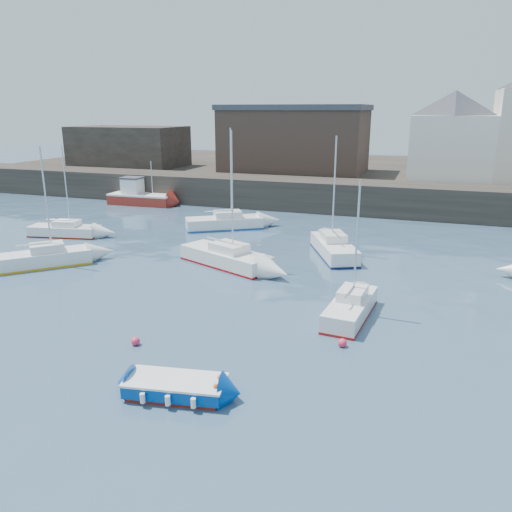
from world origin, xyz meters
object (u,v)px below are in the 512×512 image
(blue_dinghy, at_px, (176,387))
(buoy_mid, at_px, (342,347))
(buoy_near, at_px, (136,345))
(sailboat_e, at_px, (65,230))
(buoy_far, at_px, (242,260))
(sailboat_b, at_px, (226,257))
(fishing_boat, at_px, (140,196))
(sailboat_h, at_px, (225,222))
(sailboat_a, at_px, (44,258))
(sailboat_c, at_px, (351,307))
(sailboat_f, at_px, (334,248))

(blue_dinghy, distance_m, buoy_mid, 7.67)
(buoy_near, bearing_deg, sailboat_e, 137.01)
(sailboat_e, height_order, buoy_far, sailboat_e)
(sailboat_b, bearing_deg, sailboat_e, 168.92)
(fishing_boat, height_order, buoy_mid, fishing_boat)
(sailboat_e, xyz_separation_m, buoy_far, (15.98, -1.65, -0.47))
(sailboat_b, distance_m, sailboat_h, 10.65)
(buoy_mid, bearing_deg, blue_dinghy, -130.24)
(buoy_near, bearing_deg, buoy_mid, 18.27)
(sailboat_e, bearing_deg, fishing_boat, 97.53)
(sailboat_a, distance_m, sailboat_c, 20.38)
(sailboat_f, distance_m, buoy_mid, 14.19)
(sailboat_a, distance_m, sailboat_e, 8.23)
(sailboat_b, relative_size, buoy_near, 22.21)
(sailboat_f, bearing_deg, buoy_far, -149.98)
(buoy_near, bearing_deg, sailboat_f, 71.70)
(blue_dinghy, relative_size, sailboat_c, 0.56)
(blue_dinghy, distance_m, sailboat_f, 19.80)
(fishing_boat, bearing_deg, sailboat_e, -82.47)
(sailboat_a, bearing_deg, buoy_far, 24.74)
(sailboat_h, height_order, buoy_mid, sailboat_h)
(buoy_near, bearing_deg, blue_dinghy, -40.16)
(fishing_boat, distance_m, sailboat_h, 15.16)
(sailboat_a, xyz_separation_m, buoy_near, (11.95, -7.96, -0.54))
(buoy_near, distance_m, buoy_far, 13.40)
(sailboat_a, relative_size, sailboat_e, 1.06)
(sailboat_h, bearing_deg, sailboat_a, -116.90)
(buoy_near, bearing_deg, sailboat_h, 102.73)
(blue_dinghy, xyz_separation_m, sailboat_e, (-19.73, 18.07, 0.09))
(buoy_near, bearing_deg, sailboat_a, 146.31)
(sailboat_h, bearing_deg, buoy_near, -77.27)
(sailboat_a, xyz_separation_m, sailboat_c, (20.30, -1.81, -0.02))
(sailboat_a, bearing_deg, blue_dinghy, -35.28)
(buoy_far, bearing_deg, fishing_boat, 138.17)
(fishing_boat, relative_size, sailboat_b, 0.83)
(fishing_boat, xyz_separation_m, buoy_near, (18.04, -29.40, -0.90))
(fishing_boat, distance_m, buoy_far, 24.02)
(sailboat_b, relative_size, sailboat_f, 1.06)
(blue_dinghy, relative_size, sailboat_e, 0.52)
(sailboat_e, height_order, buoy_mid, sailboat_e)
(fishing_boat, bearing_deg, blue_dinghy, -56.30)
(fishing_boat, xyz_separation_m, sailboat_h, (13.11, -7.60, -0.35))
(sailboat_f, distance_m, buoy_near, 17.57)
(sailboat_e, bearing_deg, buoy_near, -42.99)
(buoy_mid, bearing_deg, sailboat_h, 125.35)
(sailboat_b, distance_m, sailboat_c, 10.80)
(blue_dinghy, bearing_deg, sailboat_c, 62.58)
(sailboat_c, bearing_deg, sailboat_b, 147.11)
(sailboat_e, xyz_separation_m, sailboat_f, (21.65, 1.63, 0.10))
(blue_dinghy, bearing_deg, fishing_boat, 123.70)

